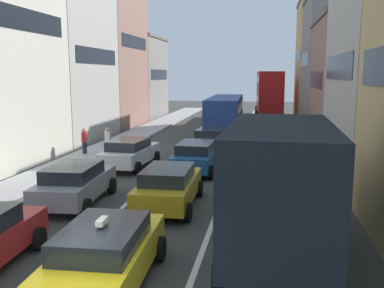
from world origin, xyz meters
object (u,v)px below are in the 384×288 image
sedan_centre_lane_second (169,186)px  coupe_centre_lane_fourth (211,140)px  bus_far_queue_secondary (269,92)px  pedestrian_near_kerb (84,140)px  hatchback_centre_lane_third (196,156)px  pedestrian_far_sidewalk (108,139)px  removalist_box_truck (280,182)px  sedan_left_lane_third (130,152)px  bus_mid_queue_primary (225,111)px  taxi_centre_lane_front (105,253)px  wagon_left_lane_second (75,183)px  sedan_right_lane_behind_truck (265,167)px

sedan_centre_lane_second → coupe_centre_lane_fourth: 11.20m
bus_far_queue_secondary → pedestrian_near_kerb: size_ratio=6.39×
hatchback_centre_lane_third → pedestrian_far_sidewalk: bearing=61.1°
hatchback_centre_lane_third → bus_far_queue_secondary: bus_far_queue_secondary is taller
removalist_box_truck → pedestrian_near_kerb: bearing=43.2°
sedan_left_lane_third → pedestrian_near_kerb: size_ratio=2.65×
pedestrian_near_kerb → bus_mid_queue_primary: bearing=-112.1°
bus_mid_queue_primary → sedan_left_lane_third: bearing=165.5°
bus_mid_queue_primary → pedestrian_far_sidewalk: bus_mid_queue_primary is taller
sedan_left_lane_third → coupe_centre_lane_fourth: size_ratio=1.00×
coupe_centre_lane_fourth → pedestrian_near_kerb: pedestrian_near_kerb is taller
pedestrian_near_kerb → pedestrian_far_sidewalk: bearing=-152.0°
removalist_box_truck → pedestrian_far_sidewalk: bearing=38.7°
taxi_centre_lane_front → coupe_centre_lane_fourth: (0.17, 17.17, -0.00)m
taxi_centre_lane_front → wagon_left_lane_second: size_ratio=0.99×
sedan_right_lane_behind_truck → pedestrian_near_kerb: 11.60m
sedan_left_lane_third → bus_far_queue_secondary: bus_far_queue_secondary is taller
removalist_box_truck → sedan_right_lane_behind_truck: size_ratio=1.77×
coupe_centre_lane_fourth → sedan_right_lane_behind_truck: (3.27, -7.35, 0.00)m
bus_far_queue_secondary → taxi_centre_lane_front: bearing=172.2°
removalist_box_truck → pedestrian_near_kerb: 16.42m
hatchback_centre_lane_third → sedan_right_lane_behind_truck: (3.31, -1.94, 0.00)m
sedan_left_lane_third → pedestrian_near_kerb: bearing=57.5°
removalist_box_truck → sedan_centre_lane_second: bearing=49.1°
wagon_left_lane_second → hatchback_centre_lane_third: bearing=-34.3°
sedan_centre_lane_second → wagon_left_lane_second: size_ratio=0.99×
sedan_left_lane_third → bus_mid_queue_primary: size_ratio=0.42×
bus_mid_queue_primary → coupe_centre_lane_fourth: bearing=179.3°
taxi_centre_lane_front → wagon_left_lane_second: (-3.43, 5.80, -0.00)m
removalist_box_truck → pedestrian_near_kerb: size_ratio=4.68×
taxi_centre_lane_front → wagon_left_lane_second: taxi_centre_lane_front is taller
hatchback_centre_lane_third → coupe_centre_lane_fourth: bearing=1.1°
coupe_centre_lane_fourth → sedan_centre_lane_second: bearing=-177.4°
sedan_right_lane_behind_truck → bus_mid_queue_primary: size_ratio=0.42×
sedan_centre_lane_second → hatchback_centre_lane_third: same height
taxi_centre_lane_front → sedan_right_lane_behind_truck: taxi_centre_lane_front is taller
sedan_centre_lane_second → sedan_left_lane_third: same height
taxi_centre_lane_front → removalist_box_truck: bearing=-59.2°
taxi_centre_lane_front → sedan_left_lane_third: 12.59m
coupe_centre_lane_fourth → bus_mid_queue_primary: 9.65m
bus_far_queue_secondary → wagon_left_lane_second: bearing=165.7°
removalist_box_truck → wagon_left_lane_second: 8.06m
sedan_right_lane_behind_truck → pedestrian_far_sidewalk: 10.68m
sedan_centre_lane_second → pedestrian_far_sidewalk: (-5.84, 9.25, 0.15)m
sedan_right_lane_behind_truck → pedestrian_far_sidewalk: bearing=63.0°
wagon_left_lane_second → pedestrian_near_kerb: (-3.61, 8.98, 0.15)m
bus_far_queue_secondary → pedestrian_near_kerb: 27.36m
taxi_centre_lane_front → sedan_right_lane_behind_truck: bearing=-21.7°
sedan_left_lane_third → pedestrian_far_sidewalk: pedestrian_far_sidewalk is taller
sedan_left_lane_third → pedestrian_near_kerb: (-3.65, 2.65, 0.15)m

